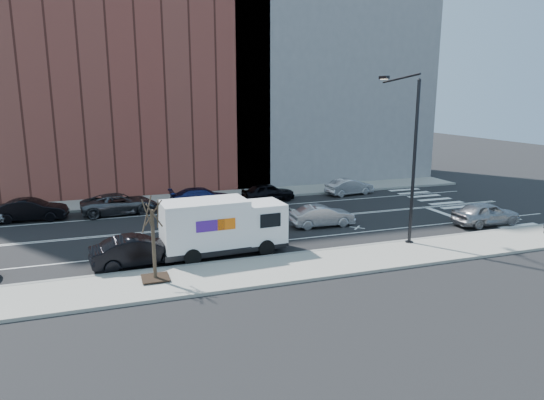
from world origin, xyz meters
TOP-DOWN VIEW (x-y plane):
  - ground at (0.00, 0.00)m, footprint 120.00×120.00m
  - sidewalk_near at (0.00, -8.80)m, footprint 44.00×3.60m
  - sidewalk_far at (0.00, 8.80)m, footprint 44.00×3.60m
  - curb_near at (0.00, -7.00)m, footprint 44.00×0.25m
  - curb_far at (0.00, 7.00)m, footprint 44.00×0.25m
  - crosswalk at (16.00, 0.00)m, footprint 3.00×14.00m
  - road_markings at (0.00, 0.00)m, footprint 40.00×8.60m
  - bldg_brick at (-8.00, 15.60)m, footprint 26.00×10.00m
  - bldg_concrete at (12.00, 15.60)m, footprint 20.00×10.00m
  - streetlight at (7.00, -6.91)m, footprint 0.44×4.02m
  - street_tree at (-7.00, -8.40)m, footprint 1.20×1.20m
  - fedex_van at (-3.23, -5.60)m, footprint 6.63×2.59m
  - far_parked_b at (-13.60, 5.43)m, footprint 4.60×1.99m
  - far_parked_c at (-8.00, 5.47)m, footprint 5.36×2.79m
  - far_parked_d at (-2.06, 5.74)m, footprint 4.91×2.04m
  - far_parked_e at (3.20, 5.96)m, footprint 4.29×1.96m
  - far_parked_f at (10.42, 6.04)m, footprint 4.27×1.98m
  - driving_sedan at (4.05, -2.23)m, footprint 4.14×1.54m
  - near_parked_rear_a at (-7.50, -5.88)m, footprint 4.73×2.15m
  - near_parked_front at (14.09, -5.42)m, footprint 4.49×1.84m

SIDE VIEW (x-z plane):
  - ground at x=0.00m, z-range 0.00..0.00m
  - crosswalk at x=16.00m, z-range 0.00..0.01m
  - road_markings at x=0.00m, z-range 0.00..0.01m
  - sidewalk_near at x=0.00m, z-range 0.00..0.15m
  - sidewalk_far at x=0.00m, z-range 0.00..0.15m
  - curb_near at x=0.00m, z-range 0.00..0.17m
  - curb_far at x=0.00m, z-range 0.00..0.17m
  - driving_sedan at x=4.05m, z-range 0.00..1.35m
  - far_parked_f at x=10.42m, z-range 0.00..1.36m
  - far_parked_d at x=-2.06m, z-range 0.00..1.42m
  - far_parked_e at x=3.20m, z-range 0.00..1.43m
  - far_parked_c at x=-8.00m, z-range 0.00..1.44m
  - far_parked_b at x=-13.60m, z-range 0.00..1.47m
  - near_parked_rear_a at x=-7.50m, z-range 0.00..1.50m
  - near_parked_front at x=14.09m, z-range 0.00..1.53m
  - street_tree at x=-7.00m, z-range -0.42..3.33m
  - fedex_van at x=-3.23m, z-range 0.07..3.05m
  - streetlight at x=7.00m, z-range 0.41..9.75m
  - bldg_brick at x=-8.00m, z-range 0.00..22.00m
  - bldg_concrete at x=12.00m, z-range 0.00..26.00m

